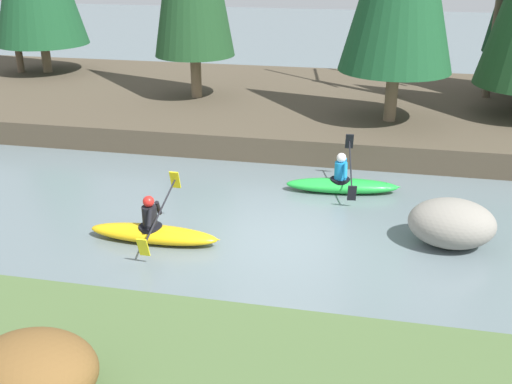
{
  "coord_description": "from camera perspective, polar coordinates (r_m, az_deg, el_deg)",
  "views": [
    {
      "loc": [
        1.76,
        -10.68,
        5.68
      ],
      "look_at": [
        -0.71,
        1.23,
        0.55
      ],
      "focal_mm": 42.0,
      "sensor_mm": 36.0,
      "label": 1
    }
  ],
  "objects": [
    {
      "name": "kayaker_lead",
      "position": [
        14.68,
        8.28,
        0.78
      ],
      "size": [
        2.79,
        2.07,
        1.2
      ],
      "rotation": [
        0.0,
        0.0,
        0.11
      ],
      "color": "green",
      "rests_on": "ground"
    },
    {
      "name": "kayaker_middle",
      "position": [
        12.33,
        -9.67,
        -3.76
      ],
      "size": [
        2.77,
        2.06,
        1.2
      ],
      "rotation": [
        0.0,
        0.0,
        -0.01
      ],
      "color": "yellow",
      "rests_on": "ground"
    },
    {
      "name": "riverbank_far",
      "position": [
        21.02,
        6.58,
        8.04
      ],
      "size": [
        44.0,
        10.05,
        0.71
      ],
      "color": "#4C4233",
      "rests_on": "ground"
    },
    {
      "name": "bare_tree_mid_upstream",
      "position": [
        21.13,
        13.69,
        16.22
      ],
      "size": [
        3.23,
        3.19,
        5.83
      ],
      "color": "brown",
      "rests_on": "riverbank_far"
    },
    {
      "name": "boulder_midstream",
      "position": [
        12.54,
        18.14,
        -2.84
      ],
      "size": [
        1.71,
        1.34,
        0.97
      ],
      "color": "gray",
      "rests_on": "ground"
    },
    {
      "name": "ground_plane",
      "position": [
        12.23,
        2.08,
        -4.83
      ],
      "size": [
        90.0,
        90.0,
        0.0
      ],
      "primitive_type": "plane",
      "color": "slate"
    },
    {
      "name": "shrub_clump_third",
      "position": [
        7.64,
        -20.41,
        -15.68
      ],
      "size": [
        1.52,
        1.27,
        0.82
      ],
      "color": "brown",
      "rests_on": "riverbank_near"
    }
  ]
}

